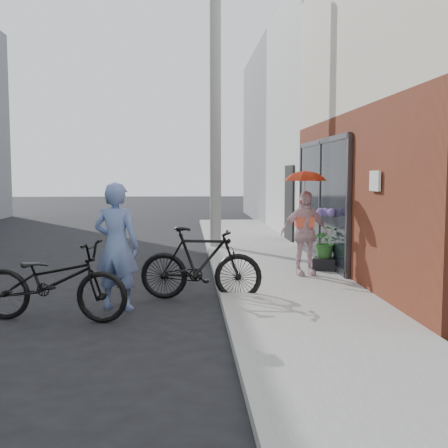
{
  "coord_description": "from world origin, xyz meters",
  "views": [
    {
      "loc": [
        0.4,
        -7.91,
        1.93
      ],
      "look_at": [
        1.0,
        1.26,
        1.1
      ],
      "focal_mm": 45.0,
      "sensor_mm": 36.0,
      "label": 1
    }
  ],
  "objects": [
    {
      "name": "bike_left",
      "position": [
        -1.35,
        -0.56,
        0.53
      ],
      "size": [
        2.1,
        1.07,
        1.05
      ],
      "primitive_type": "imported",
      "rotation": [
        0.0,
        0.0,
        1.38
      ],
      "color": "black",
      "rests_on": "ground"
    },
    {
      "name": "kimono_woman",
      "position": [
        2.48,
        1.91,
        0.87
      ],
      "size": [
        0.93,
        0.51,
        1.5
      ],
      "primitive_type": "imported",
      "rotation": [
        0.0,
        0.0,
        0.17
      ],
      "color": "beige",
      "rests_on": "sidewalk"
    },
    {
      "name": "planter",
      "position": [
        3.0,
        2.42,
        0.23
      ],
      "size": [
        0.56,
        0.56,
        0.22
      ],
      "primitive_type": "cube",
      "rotation": [
        0.0,
        0.0,
        -0.4
      ],
      "color": "black",
      "rests_on": "sidewalk"
    },
    {
      "name": "east_building_far",
      "position": [
        7.2,
        16.0,
        3.5
      ],
      "size": [
        8.0,
        8.0,
        7.0
      ],
      "primitive_type": "cube",
      "color": "gray",
      "rests_on": "ground"
    },
    {
      "name": "parasol",
      "position": [
        2.48,
        1.91,
        1.94
      ],
      "size": [
        0.73,
        0.73,
        0.64
      ],
      "primitive_type": "imported",
      "color": "red",
      "rests_on": "kimono_woman"
    },
    {
      "name": "officer",
      "position": [
        -0.6,
        0.03,
        0.9
      ],
      "size": [
        0.76,
        0.61,
        1.81
      ],
      "primitive_type": "imported",
      "rotation": [
        0.0,
        0.0,
        2.85
      ],
      "color": "#6981BA",
      "rests_on": "ground"
    },
    {
      "name": "potted_plant",
      "position": [
        3.0,
        2.42,
        0.65
      ],
      "size": [
        0.55,
        0.48,
        0.61
      ],
      "primitive_type": "imported",
      "color": "#33742E",
      "rests_on": "planter"
    },
    {
      "name": "ground",
      "position": [
        0.0,
        0.0,
        0.0
      ],
      "size": [
        80.0,
        80.0,
        0.0
      ],
      "primitive_type": "plane",
      "color": "black",
      "rests_on": "ground"
    },
    {
      "name": "plaster_building",
      "position": [
        7.2,
        9.0,
        3.5
      ],
      "size": [
        8.0,
        6.0,
        7.0
      ],
      "primitive_type": "cube",
      "color": "silver",
      "rests_on": "ground"
    },
    {
      "name": "bike_right",
      "position": [
        0.6,
        0.55,
        0.56
      ],
      "size": [
        1.92,
        0.81,
        1.12
      ],
      "primitive_type": "imported",
      "rotation": [
        0.0,
        0.0,
        1.41
      ],
      "color": "black",
      "rests_on": "ground"
    },
    {
      "name": "sidewalk",
      "position": [
        2.1,
        2.0,
        0.06
      ],
      "size": [
        2.2,
        24.0,
        0.12
      ],
      "primitive_type": "cube",
      "color": "gray",
      "rests_on": "ground"
    },
    {
      "name": "utility_pole",
      "position": [
        1.1,
        6.0,
        3.5
      ],
      "size": [
        0.28,
        0.28,
        7.0
      ],
      "primitive_type": "cylinder",
      "color": "#9E9E99",
      "rests_on": "ground"
    },
    {
      "name": "curb",
      "position": [
        0.94,
        2.0,
        0.06
      ],
      "size": [
        0.12,
        24.0,
        0.12
      ],
      "primitive_type": "cube",
      "color": "#9E9E99",
      "rests_on": "ground"
    }
  ]
}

